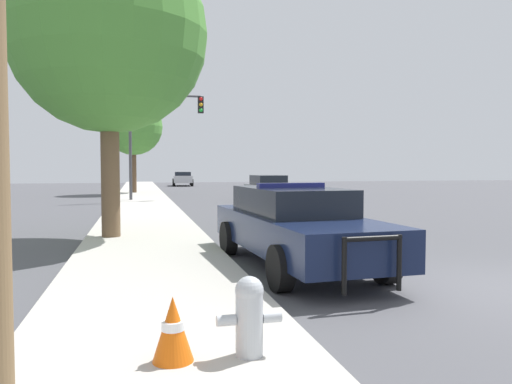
{
  "coord_description": "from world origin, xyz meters",
  "views": [
    {
      "loc": [
        -5.32,
        -6.52,
        1.86
      ],
      "look_at": [
        -0.86,
        12.21,
        0.91
      ],
      "focal_mm": 35.0,
      "sensor_mm": 36.0,
      "label": 1
    }
  ],
  "objects": [
    {
      "name": "police_car",
      "position": [
        -2.47,
        2.32,
        0.79
      ],
      "size": [
        2.26,
        5.53,
        1.57
      ],
      "rotation": [
        0.0,
        0.0,
        3.2
      ],
      "color": "#141E3D",
      "rests_on": "ground_plane"
    },
    {
      "name": "car_background_distant",
      "position": [
        -0.93,
        43.7,
        0.77
      ],
      "size": [
        2.2,
        4.43,
        1.4
      ],
      "rotation": [
        0.0,
        0.0,
        -0.06
      ],
      "color": "#B7B7BC",
      "rests_on": "ground_plane"
    },
    {
      "name": "fire_hydrant",
      "position": [
        -4.34,
        -2.12,
        0.52
      ],
      "size": [
        0.61,
        0.27,
        0.74
      ],
      "color": "#B7BCC1",
      "rests_on": "sidewalk_left"
    },
    {
      "name": "sidewalk_left",
      "position": [
        -5.1,
        0.0,
        0.07
      ],
      "size": [
        3.0,
        110.0,
        0.13
      ],
      "color": "#BCB7AD",
      "rests_on": "ground_plane"
    },
    {
      "name": "traffic_light",
      "position": [
        -4.18,
        20.84,
        4.16
      ],
      "size": [
        3.99,
        0.35,
        5.74
      ],
      "color": "#424247",
      "rests_on": "sidewalk_left"
    },
    {
      "name": "tree_sidewalk_far",
      "position": [
        -5.54,
        28.68,
        4.63
      ],
      "size": [
        3.91,
        3.91,
        6.47
      ],
      "color": "brown",
      "rests_on": "sidewalk_left"
    },
    {
      "name": "ground_plane",
      "position": [
        0.0,
        0.0,
        0.0
      ],
      "size": [
        110.0,
        110.0,
        0.0
      ],
      "primitive_type": "plane",
      "color": "#4F4F54"
    },
    {
      "name": "car_background_oncoming",
      "position": [
        1.75,
        20.11,
        0.75
      ],
      "size": [
        2.19,
        4.15,
        1.42
      ],
      "rotation": [
        0.0,
        0.0,
        3.19
      ],
      "color": "slate",
      "rests_on": "ground_plane"
    },
    {
      "name": "tree_sidewalk_near",
      "position": [
        -5.98,
        6.4,
        5.12
      ],
      "size": [
        4.88,
        4.88,
        7.45
      ],
      "color": "brown",
      "rests_on": "sidewalk_left"
    },
    {
      "name": "traffic_cone",
      "position": [
        -5.03,
        -2.09,
        0.42
      ],
      "size": [
        0.37,
        0.37,
        0.59
      ],
      "color": "orange",
      "rests_on": "sidewalk_left"
    }
  ]
}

